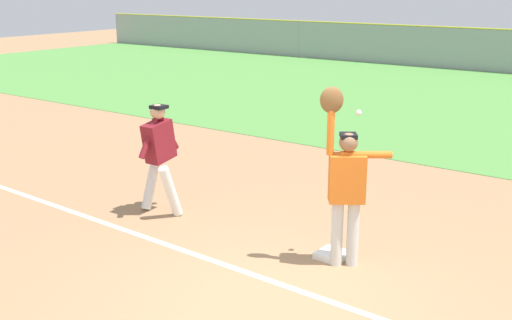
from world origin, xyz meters
TOP-DOWN VIEW (x-y plane):
  - ground_plane at (0.00, 0.00)m, footprint 69.02×69.02m
  - chalk_foul_line at (-4.07, 0.49)m, footprint 12.00×0.51m
  - first_base at (-0.07, 1.39)m, footprint 0.40×0.40m
  - fielder at (0.13, 1.29)m, footprint 0.80×0.60m
  - runner at (-3.05, 1.30)m, footprint 0.72×0.84m
  - baseball at (0.13, 1.56)m, footprint 0.07×0.07m
  - parked_car_black at (-6.43, 24.63)m, footprint 4.46×2.22m

SIDE VIEW (x-z plane):
  - ground_plane at x=0.00m, z-range 0.00..0.00m
  - chalk_foul_line at x=-4.07m, z-range 0.00..0.01m
  - first_base at x=-0.07m, z-range 0.00..0.08m
  - parked_car_black at x=-6.43m, z-range 0.05..1.30m
  - runner at x=-3.05m, z-range 0.14..1.86m
  - fielder at x=0.13m, z-range -0.02..2.26m
  - baseball at x=0.13m, z-range 1.89..1.96m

